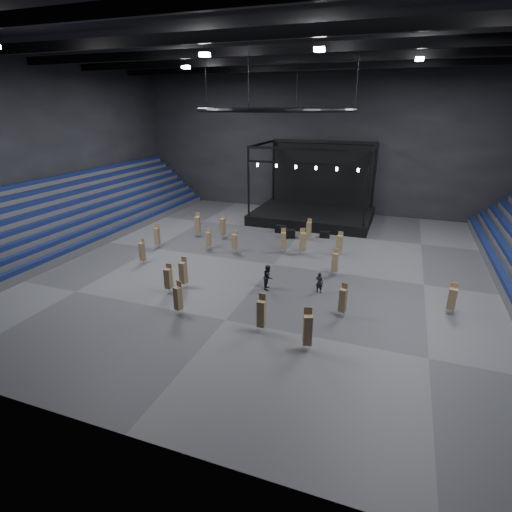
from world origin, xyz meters
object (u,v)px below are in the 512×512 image
(chair_stack_5, at_px, (235,241))
(chair_stack_15, at_px, (157,236))
(chair_stack_14, at_px, (178,298))
(crew_member, at_px, (268,277))
(flight_case_left, at_px, (281,229))
(chair_stack_4, at_px, (340,243))
(flight_case_right, at_px, (325,235))
(chair_stack_2, at_px, (183,272))
(chair_stack_17, at_px, (209,239))
(stage, at_px, (314,208))
(chair_stack_11, at_px, (303,241))
(chair_stack_8, at_px, (335,262))
(chair_stack_1, at_px, (142,251))
(chair_stack_12, at_px, (283,240))
(flight_case_mid, at_px, (289,234))
(man_center, at_px, (319,282))
(chair_stack_0, at_px, (223,226))
(chair_stack_3, at_px, (309,229))
(chair_stack_6, at_px, (261,313))
(chair_stack_10, at_px, (168,278))
(chair_stack_9, at_px, (452,298))
(chair_stack_7, at_px, (343,300))
(chair_stack_13, at_px, (308,329))
(chair_stack_16, at_px, (198,224))

(chair_stack_5, bearing_deg, chair_stack_15, -171.40)
(chair_stack_14, distance_m, crew_member, 7.37)
(flight_case_left, relative_size, chair_stack_4, 0.56)
(flight_case_right, distance_m, crew_member, 14.26)
(chair_stack_2, xyz_separation_m, chair_stack_17, (-2.17, 8.66, -0.20))
(stage, bearing_deg, chair_stack_11, -82.21)
(chair_stack_5, height_order, chair_stack_8, chair_stack_8)
(chair_stack_14, relative_size, chair_stack_15, 0.96)
(chair_stack_1, bearing_deg, chair_stack_12, 55.03)
(flight_case_mid, distance_m, man_center, 13.44)
(chair_stack_0, height_order, chair_stack_8, chair_stack_0)
(flight_case_right, xyz_separation_m, crew_member, (-1.67, -14.15, 0.62))
(chair_stack_14, relative_size, crew_member, 1.23)
(chair_stack_3, bearing_deg, chair_stack_11, -79.81)
(chair_stack_2, height_order, chair_stack_5, chair_stack_2)
(chair_stack_8, relative_size, chair_stack_15, 0.94)
(chair_stack_3, height_order, chair_stack_6, chair_stack_6)
(chair_stack_0, relative_size, chair_stack_6, 1.00)
(flight_case_mid, xyz_separation_m, crew_member, (1.97, -12.83, 0.53))
(stage, bearing_deg, flight_case_left, -107.44)
(flight_case_right, height_order, chair_stack_5, chair_stack_5)
(chair_stack_10, xyz_separation_m, chair_stack_12, (5.60, 11.41, 0.04))
(chair_stack_1, bearing_deg, chair_stack_9, 20.89)
(chair_stack_6, distance_m, chair_stack_14, 6.01)
(chair_stack_4, distance_m, chair_stack_8, 5.28)
(stage, xyz_separation_m, chair_stack_17, (-7.27, -14.55, -0.36))
(chair_stack_7, bearing_deg, chair_stack_17, 160.76)
(crew_member, bearing_deg, flight_case_mid, 1.25)
(chair_stack_0, bearing_deg, chair_stack_7, -26.56)
(flight_case_right, xyz_separation_m, man_center, (2.17, -13.44, 0.47))
(chair_stack_8, xyz_separation_m, chair_stack_9, (8.51, -3.84, -0.02))
(chair_stack_13, distance_m, chair_stack_16, 23.47)
(chair_stack_8, relative_size, chair_stack_14, 0.98)
(chair_stack_1, distance_m, chair_stack_6, 15.54)
(flight_case_right, distance_m, chair_stack_16, 13.72)
(chair_stack_8, xyz_separation_m, chair_stack_11, (-3.74, 4.03, 0.12))
(flight_case_right, bearing_deg, chair_stack_16, -162.34)
(chair_stack_7, bearing_deg, chair_stack_3, 123.60)
(chair_stack_6, bearing_deg, chair_stack_5, 117.21)
(chair_stack_9, height_order, chair_stack_10, chair_stack_10)
(chair_stack_7, relative_size, chair_stack_16, 0.91)
(chair_stack_0, relative_size, chair_stack_8, 1.09)
(chair_stack_10, bearing_deg, chair_stack_0, 98.31)
(chair_stack_0, height_order, chair_stack_13, chair_stack_13)
(chair_stack_15, height_order, chair_stack_16, chair_stack_16)
(chair_stack_16, bearing_deg, chair_stack_9, -34.24)
(flight_case_mid, height_order, crew_member, crew_member)
(flight_case_left, bearing_deg, chair_stack_9, -40.51)
(flight_case_mid, distance_m, chair_stack_14, 18.90)
(chair_stack_3, xyz_separation_m, crew_member, (-0.17, -12.92, -0.20))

